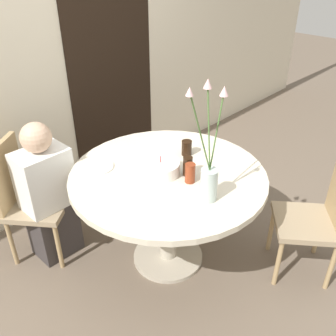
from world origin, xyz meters
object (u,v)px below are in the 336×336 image
Objects in this scene: chair_near_front at (26,195)px; flower_vase at (209,173)px; chair_right_flank at (321,213)px; side_plate at (97,167)px; drink_glass_2 at (188,166)px; birthday_cake at (160,168)px; person_woman at (48,197)px; drink_glass_1 at (190,173)px; drink_glass_0 at (187,148)px.

chair_near_front is 1.23× the size of flower_vase.
side_plate is (-0.87, 1.18, 0.25)m from chair_right_flank.
flower_vase is 5.69× the size of drink_glass_2.
birthday_cake is 0.23× the size of person_woman.
chair_near_front is 2.00m from chair_right_flank.
drink_glass_1 is (0.29, -0.55, 0.06)m from side_plate.
chair_right_flank is 0.91m from drink_glass_1.
chair_near_front reaches higher than drink_glass_1.
side_plate is 0.45m from person_woman.
person_woman is (-0.47, 0.63, -0.29)m from birthday_cake.
side_plate is 0.20× the size of person_woman.
flower_vase reaches higher than chair_near_front.
birthday_cake is 1.98× the size of drink_glass_1.
chair_near_front is at bearing -89.98° from chair_right_flank.
drink_glass_1 is 0.12× the size of person_woman.
flower_vase is 0.79m from side_plate.
drink_glass_0 is (0.87, -0.72, 0.29)m from chair_near_front.
chair_right_flank reaches higher than birthday_cake.
side_plate is (-0.22, 0.74, -0.17)m from flower_vase.
chair_near_front is at bearing 127.08° from drink_glass_2.
drink_glass_0 is 0.34m from drink_glass_1.
person_woman is (-0.46, 1.02, -0.42)m from flower_vase.
birthday_cake is (-0.64, 0.83, 0.28)m from chair_right_flank.
drink_glass_1 reaches higher than side_plate.
birthday_cake is at bearing -89.72° from chair_right_flank.
flower_vase is 0.30m from drink_glass_2.
drink_glass_2 reaches higher than drink_glass_0.
drink_glass_0 is at bearing -37.39° from person_woman.
flower_vase is at bearing -126.32° from drink_glass_0.
chair_right_flank is 7.00× the size of drink_glass_2.
flower_vase reaches higher than side_plate.
chair_near_front is at bearing 126.97° from birthday_cake.
drink_glass_0 is at bearing 7.50° from birthday_cake.
drink_glass_2 is at bearing -89.76° from chair_right_flank.
drink_glass_1 is (0.07, 0.19, -0.12)m from flower_vase.
side_plate is at bearing 117.54° from drink_glass_1.
flower_vase reaches higher than drink_glass_2.
drink_glass_2 is at bearing 51.30° from drink_glass_1.
chair_right_flank reaches higher than drink_glass_1.
chair_right_flank is (1.21, -1.59, 0.00)m from chair_near_front.
chair_near_front and chair_right_flank have the same top height.
drink_glass_2 reaches higher than drink_glass_1.
chair_right_flank is at bearing -34.01° from flower_vase.
flower_vase reaches higher than birthday_cake.
chair_near_front is at bearing 127.28° from person_woman.
chair_near_front is 8.49× the size of drink_glass_0.
chair_near_front is at bearing 123.21° from drink_glass_1.
drink_glass_2 is at bearing 64.62° from flower_vase.
chair_right_flank is 1.08m from birthday_cake.
chair_right_flank is 7.13× the size of drink_glass_1.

